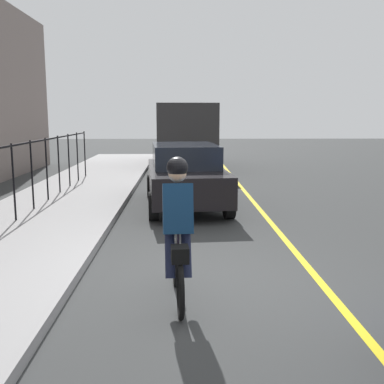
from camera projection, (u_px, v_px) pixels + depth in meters
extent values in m
plane|color=#343636|center=(207.00, 284.00, 6.42)|extent=(80.00, 80.00, 0.00)
cube|color=yellow|center=(321.00, 283.00, 6.46)|extent=(36.00, 0.12, 0.01)
cylinder|color=black|center=(14.00, 182.00, 9.51)|extent=(0.04, 0.04, 1.60)
cylinder|color=black|center=(32.00, 175.00, 10.68)|extent=(0.04, 0.04, 1.60)
cylinder|color=black|center=(47.00, 169.00, 11.85)|extent=(0.04, 0.04, 1.60)
cylinder|color=black|center=(59.00, 164.00, 13.02)|extent=(0.04, 0.04, 1.60)
cylinder|color=black|center=(69.00, 160.00, 14.19)|extent=(0.04, 0.04, 1.60)
cylinder|color=black|center=(77.00, 157.00, 15.36)|extent=(0.04, 0.04, 1.60)
cylinder|color=black|center=(85.00, 154.00, 16.53)|extent=(0.04, 0.04, 1.60)
torus|color=black|center=(175.00, 262.00, 6.32)|extent=(0.66, 0.10, 0.66)
torus|color=black|center=(180.00, 291.00, 5.29)|extent=(0.66, 0.10, 0.66)
cube|color=black|center=(178.00, 256.00, 5.76)|extent=(0.93, 0.10, 0.24)
cylinder|color=black|center=(178.00, 248.00, 5.59)|extent=(0.03, 0.03, 0.35)
cube|color=navy|center=(178.00, 208.00, 5.56)|extent=(0.36, 0.38, 0.63)
sphere|color=tan|center=(177.00, 173.00, 5.54)|extent=(0.22, 0.22, 0.22)
sphere|color=black|center=(177.00, 167.00, 5.53)|extent=(0.26, 0.26, 0.26)
cylinder|color=#191E38|center=(170.00, 251.00, 5.62)|extent=(0.34, 0.14, 0.65)
cylinder|color=#191E38|center=(186.00, 251.00, 5.64)|extent=(0.34, 0.14, 0.65)
cube|color=black|center=(180.00, 254.00, 5.27)|extent=(0.25, 0.22, 0.18)
cube|color=black|center=(185.00, 181.00, 11.75)|extent=(4.53, 2.16, 0.70)
cube|color=#1E232D|center=(185.00, 155.00, 11.85)|extent=(2.59, 1.78, 0.56)
cylinder|color=black|center=(229.00, 205.00, 10.43)|extent=(0.66, 0.27, 0.64)
cylinder|color=black|center=(154.00, 206.00, 10.25)|extent=(0.66, 0.27, 0.64)
cylinder|color=black|center=(210.00, 185.00, 13.37)|extent=(0.66, 0.27, 0.64)
cylinder|color=black|center=(151.00, 186.00, 13.19)|extent=(0.66, 0.27, 0.64)
cube|color=#2B2A2B|center=(185.00, 131.00, 19.96)|extent=(4.85, 2.58, 2.30)
cube|color=silver|center=(182.00, 133.00, 23.36)|extent=(1.90, 2.28, 1.90)
cylinder|color=black|center=(160.00, 152.00, 23.31)|extent=(0.97, 0.34, 0.96)
cylinder|color=black|center=(204.00, 152.00, 23.45)|extent=(0.97, 0.34, 0.96)
cylinder|color=black|center=(159.00, 160.00, 19.04)|extent=(0.97, 0.34, 0.96)
cylinder|color=black|center=(213.00, 160.00, 19.18)|extent=(0.97, 0.34, 0.96)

